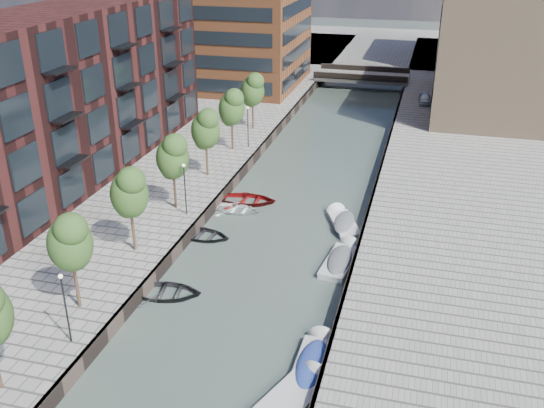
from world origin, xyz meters
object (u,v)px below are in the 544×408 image
at_px(sloop_4, 203,238).
at_px(tree_4, 205,128).
at_px(bridge, 362,76).
at_px(tree_1, 70,240).
at_px(tree_2, 129,191).
at_px(tree_5, 231,106).
at_px(sloop_1, 166,295).
at_px(sloop_2, 248,203).
at_px(motorboat_3, 314,362).
at_px(sloop_3, 236,211).
at_px(tree_3, 172,155).
at_px(motorboat_4, 342,222).
at_px(tree_6, 252,89).
at_px(motorboat_2, 291,402).
at_px(motorboat_1, 341,259).
at_px(car, 425,98).

bearing_deg(sloop_4, tree_4, 21.77).
distance_m(bridge, sloop_4, 49.78).
height_order(tree_1, sloop_4, tree_1).
relative_size(tree_1, tree_2, 1.00).
height_order(tree_5, sloop_1, tree_5).
relative_size(sloop_2, motorboat_3, 0.96).
bearing_deg(sloop_3, tree_3, 123.95).
xyz_separation_m(tree_2, motorboat_4, (12.76, 9.42, -5.12)).
distance_m(sloop_4, motorboat_4, 10.83).
height_order(tree_6, motorboat_2, tree_6).
relative_size(tree_5, sloop_1, 1.29).
distance_m(tree_6, sloop_3, 19.73).
xyz_separation_m(tree_4, sloop_4, (3.10, -9.47, -5.31)).
bearing_deg(motorboat_1, motorboat_4, 98.26).
bearing_deg(sloop_1, tree_3, 10.12).
bearing_deg(tree_5, tree_4, -90.00).
relative_size(tree_2, motorboat_1, 1.15).
relative_size(tree_1, sloop_3, 1.48).
xyz_separation_m(sloop_3, motorboat_1, (9.49, -5.78, 0.20)).
bearing_deg(tree_4, sloop_1, -78.08).
bearing_deg(motorboat_4, bridge, 95.46).
xyz_separation_m(sloop_2, motorboat_2, (8.90, -21.79, 0.11)).
distance_m(tree_6, sloop_4, 24.26).
height_order(tree_1, tree_5, same).
relative_size(bridge, motorboat_4, 2.61).
height_order(bridge, tree_4, tree_4).
height_order(motorboat_3, motorboat_4, motorboat_3).
relative_size(sloop_4, car, 1.19).
relative_size(tree_6, sloop_4, 1.39).
height_order(motorboat_1, car, car).
bearing_deg(motorboat_1, sloop_2, 139.83).
height_order(tree_3, motorboat_2, tree_3).
bearing_deg(tree_2, bridge, 81.05).
relative_size(sloop_2, motorboat_4, 0.96).
bearing_deg(car, sloop_2, -116.91).
height_order(bridge, tree_5, tree_5).
height_order(sloop_3, sloop_4, sloop_4).
height_order(sloop_2, motorboat_2, motorboat_2).
height_order(sloop_2, sloop_3, sloop_2).
bearing_deg(sloop_2, motorboat_2, -162.66).
height_order(sloop_1, car, car).
bearing_deg(tree_3, tree_4, 90.00).
distance_m(tree_1, sloop_3, 17.76).
bearing_deg(tree_4, tree_2, -90.00).
xyz_separation_m(motorboat_1, motorboat_3, (0.30, -11.03, -0.00)).
xyz_separation_m(sloop_3, motorboat_2, (9.28, -19.88, 0.11)).
relative_size(tree_1, motorboat_4, 1.19).
relative_size(tree_6, motorboat_2, 1.00).
relative_size(tree_5, tree_6, 1.00).
relative_size(motorboat_2, motorboat_4, 1.19).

